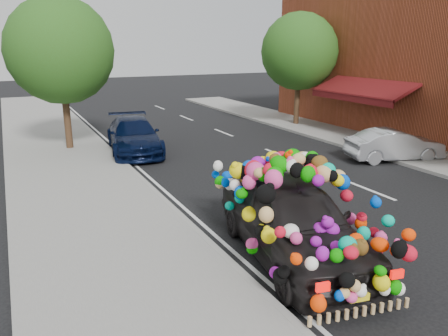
% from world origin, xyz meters
% --- Properties ---
extents(ground, '(100.00, 100.00, 0.00)m').
position_xyz_m(ground, '(0.00, 0.00, 0.00)').
color(ground, black).
rests_on(ground, ground).
extents(sidewalk, '(4.00, 60.00, 0.12)m').
position_xyz_m(sidewalk, '(-4.30, 0.00, 0.06)').
color(sidewalk, gray).
rests_on(sidewalk, ground).
extents(kerb, '(0.15, 60.00, 0.13)m').
position_xyz_m(kerb, '(-2.35, 0.00, 0.07)').
color(kerb, gray).
rests_on(kerb, ground).
extents(footpath_far, '(3.00, 40.00, 0.12)m').
position_xyz_m(footpath_far, '(8.20, 3.00, 0.06)').
color(footpath_far, gray).
rests_on(footpath_far, ground).
extents(lane_markings, '(6.00, 50.00, 0.01)m').
position_xyz_m(lane_markings, '(3.60, 0.00, 0.01)').
color(lane_markings, silver).
rests_on(lane_markings, ground).
extents(tree_near_sidewalk, '(4.20, 4.20, 6.13)m').
position_xyz_m(tree_near_sidewalk, '(-3.80, 9.50, 4.02)').
color(tree_near_sidewalk, '#332114').
rests_on(tree_near_sidewalk, ground).
extents(tree_far_b, '(4.00, 4.00, 5.90)m').
position_xyz_m(tree_far_b, '(8.00, 10.00, 3.89)').
color(tree_far_b, '#332114').
rests_on(tree_far_b, ground).
extents(plush_art_car, '(3.09, 5.30, 2.28)m').
position_xyz_m(plush_art_car, '(-1.01, -2.46, 1.18)').
color(plush_art_car, black).
rests_on(plush_art_car, ground).
extents(navy_sedan, '(2.61, 4.98, 1.38)m').
position_xyz_m(navy_sedan, '(-1.48, 7.99, 0.69)').
color(navy_sedan, black).
rests_on(navy_sedan, ground).
extents(silver_hatchback, '(3.83, 2.24, 1.19)m').
position_xyz_m(silver_hatchback, '(7.00, 2.28, 0.60)').
color(silver_hatchback, '#B1B2B9').
rests_on(silver_hatchback, ground).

